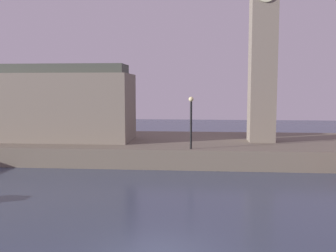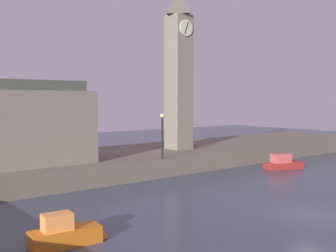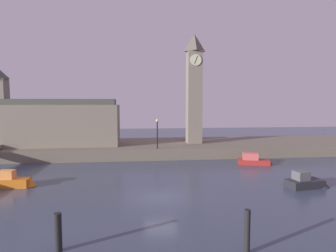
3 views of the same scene
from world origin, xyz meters
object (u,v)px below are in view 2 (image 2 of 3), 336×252
clock_tower (179,68)px  boat_patrol_orange (70,233)px  boat_dinghy_red (286,163)px  streetlamp (162,131)px

clock_tower → boat_patrol_orange: clock_tower is taller
boat_dinghy_red → boat_patrol_orange: bearing=-165.8°
clock_tower → streetlamp: bearing=-141.2°
streetlamp → boat_patrol_orange: bearing=-142.3°
clock_tower → boat_dinghy_red: (5.99, -8.68, -9.22)m
clock_tower → boat_dinghy_red: size_ratio=3.51×
boat_patrol_orange → boat_dinghy_red: boat_patrol_orange is taller
clock_tower → boat_patrol_orange: size_ratio=4.27×
boat_patrol_orange → boat_dinghy_red: (25.25, 6.41, -0.04)m
streetlamp → boat_dinghy_red: (11.79, -4.02, -3.43)m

